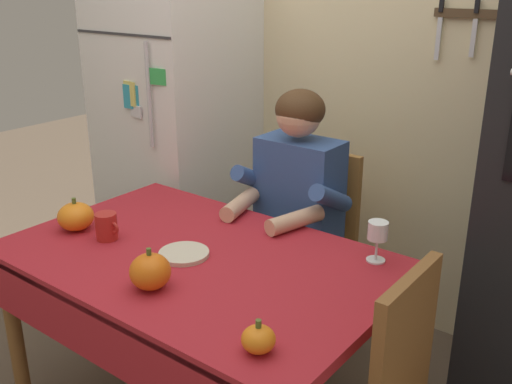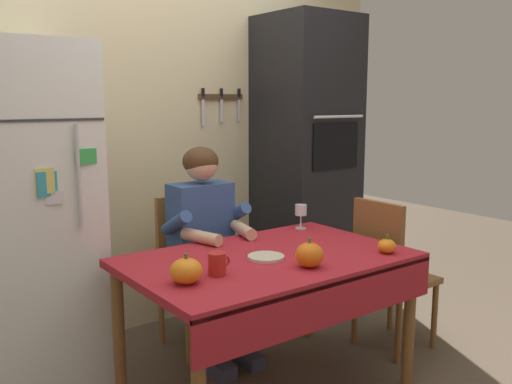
{
  "view_description": "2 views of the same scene",
  "coord_description": "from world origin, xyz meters",
  "px_view_note": "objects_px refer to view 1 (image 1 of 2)",
  "views": [
    {
      "loc": [
        1.31,
        -1.27,
        1.68
      ],
      "look_at": [
        0.14,
        0.25,
        0.97
      ],
      "focal_mm": 41.04,
      "sensor_mm": 36.0,
      "label": 1
    },
    {
      "loc": [
        -1.64,
        -2.01,
        1.51
      ],
      "look_at": [
        -0.03,
        0.16,
        1.06
      ],
      "focal_mm": 38.66,
      "sensor_mm": 36.0,
      "label": 2
    }
  ],
  "objects_px": {
    "dining_table": "(195,278)",
    "seated_person": "(290,208)",
    "chair_behind_person": "(312,241)",
    "pumpkin_large": "(258,339)",
    "wine_glass": "(378,233)",
    "pumpkin_medium": "(76,216)",
    "serving_tray": "(184,254)",
    "pumpkin_small": "(150,271)",
    "refrigerator": "(177,127)",
    "coffee_mug": "(107,226)"
  },
  "relations": [
    {
      "from": "chair_behind_person",
      "to": "serving_tray",
      "type": "relative_size",
      "value": 5.14
    },
    {
      "from": "refrigerator",
      "to": "seated_person",
      "type": "relative_size",
      "value": 1.45
    },
    {
      "from": "seated_person",
      "to": "serving_tray",
      "type": "bearing_deg",
      "value": -93.55
    },
    {
      "from": "refrigerator",
      "to": "coffee_mug",
      "type": "relative_size",
      "value": 16.43
    },
    {
      "from": "coffee_mug",
      "to": "refrigerator",
      "type": "bearing_deg",
      "value": 121.01
    },
    {
      "from": "dining_table",
      "to": "pumpkin_large",
      "type": "xyz_separation_m",
      "value": [
        0.52,
        -0.3,
        0.12
      ]
    },
    {
      "from": "pumpkin_medium",
      "to": "serving_tray",
      "type": "height_order",
      "value": "pumpkin_medium"
    },
    {
      "from": "refrigerator",
      "to": "serving_tray",
      "type": "height_order",
      "value": "refrigerator"
    },
    {
      "from": "refrigerator",
      "to": "serving_tray",
      "type": "xyz_separation_m",
      "value": [
        0.91,
        -0.89,
        -0.15
      ]
    },
    {
      "from": "refrigerator",
      "to": "coffee_mug",
      "type": "distance_m",
      "value": 1.13
    },
    {
      "from": "dining_table",
      "to": "pumpkin_medium",
      "type": "relative_size",
      "value": 9.93
    },
    {
      "from": "coffee_mug",
      "to": "pumpkin_medium",
      "type": "height_order",
      "value": "pumpkin_medium"
    },
    {
      "from": "dining_table",
      "to": "seated_person",
      "type": "height_order",
      "value": "seated_person"
    },
    {
      "from": "chair_behind_person",
      "to": "pumpkin_large",
      "type": "height_order",
      "value": "chair_behind_person"
    },
    {
      "from": "chair_behind_person",
      "to": "serving_tray",
      "type": "height_order",
      "value": "chair_behind_person"
    },
    {
      "from": "coffee_mug",
      "to": "pumpkin_large",
      "type": "distance_m",
      "value": 0.91
    },
    {
      "from": "refrigerator",
      "to": "wine_glass",
      "type": "height_order",
      "value": "refrigerator"
    },
    {
      "from": "pumpkin_medium",
      "to": "pumpkin_small",
      "type": "xyz_separation_m",
      "value": [
        0.58,
        -0.14,
        0.0
      ]
    },
    {
      "from": "refrigerator",
      "to": "dining_table",
      "type": "distance_m",
      "value": 1.32
    },
    {
      "from": "dining_table",
      "to": "pumpkin_small",
      "type": "xyz_separation_m",
      "value": [
        0.04,
        -0.24,
        0.14
      ]
    },
    {
      "from": "serving_tray",
      "to": "pumpkin_small",
      "type": "bearing_deg",
      "value": -71.18
    },
    {
      "from": "coffee_mug",
      "to": "pumpkin_medium",
      "type": "distance_m",
      "value": 0.17
    },
    {
      "from": "pumpkin_large",
      "to": "wine_glass",
      "type": "bearing_deg",
      "value": 89.49
    },
    {
      "from": "seated_person",
      "to": "wine_glass",
      "type": "xyz_separation_m",
      "value": [
        0.52,
        -0.23,
        0.11
      ]
    },
    {
      "from": "pumpkin_small",
      "to": "chair_behind_person",
      "type": "bearing_deg",
      "value": 92.23
    },
    {
      "from": "pumpkin_small",
      "to": "seated_person",
      "type": "bearing_deg",
      "value": 92.72
    },
    {
      "from": "refrigerator",
      "to": "pumpkin_large",
      "type": "relative_size",
      "value": 18.73
    },
    {
      "from": "wine_glass",
      "to": "pumpkin_medium",
      "type": "xyz_separation_m",
      "value": [
        -1.06,
        -0.47,
        -0.05
      ]
    },
    {
      "from": "coffee_mug",
      "to": "serving_tray",
      "type": "distance_m",
      "value": 0.34
    },
    {
      "from": "pumpkin_large",
      "to": "pumpkin_small",
      "type": "height_order",
      "value": "pumpkin_small"
    },
    {
      "from": "chair_behind_person",
      "to": "coffee_mug",
      "type": "height_order",
      "value": "chair_behind_person"
    },
    {
      "from": "dining_table",
      "to": "pumpkin_small",
      "type": "relative_size",
      "value": 10.01
    },
    {
      "from": "refrigerator",
      "to": "seated_person",
      "type": "xyz_separation_m",
      "value": [
        0.95,
        -0.28,
        -0.16
      ]
    },
    {
      "from": "refrigerator",
      "to": "pumpkin_small",
      "type": "distance_m",
      "value": 1.5
    },
    {
      "from": "pumpkin_large",
      "to": "pumpkin_medium",
      "type": "xyz_separation_m",
      "value": [
        -1.05,
        0.2,
        0.02
      ]
    },
    {
      "from": "chair_behind_person",
      "to": "pumpkin_large",
      "type": "bearing_deg",
      "value": -64.65
    },
    {
      "from": "dining_table",
      "to": "pumpkin_small",
      "type": "height_order",
      "value": "pumpkin_small"
    },
    {
      "from": "coffee_mug",
      "to": "pumpkin_large",
      "type": "xyz_separation_m",
      "value": [
        0.89,
        -0.21,
        -0.01
      ]
    },
    {
      "from": "pumpkin_large",
      "to": "seated_person",
      "type": "bearing_deg",
      "value": 119.81
    },
    {
      "from": "dining_table",
      "to": "wine_glass",
      "type": "relative_size",
      "value": 9.43
    },
    {
      "from": "dining_table",
      "to": "coffee_mug",
      "type": "relative_size",
      "value": 12.78
    },
    {
      "from": "coffee_mug",
      "to": "pumpkin_medium",
      "type": "relative_size",
      "value": 0.78
    },
    {
      "from": "refrigerator",
      "to": "chair_behind_person",
      "type": "xyz_separation_m",
      "value": [
        0.95,
        -0.09,
        -0.39
      ]
    },
    {
      "from": "wine_glass",
      "to": "seated_person",
      "type": "bearing_deg",
      "value": 156.07
    },
    {
      "from": "dining_table",
      "to": "seated_person",
      "type": "distance_m",
      "value": 0.61
    },
    {
      "from": "chair_behind_person",
      "to": "pumpkin_small",
      "type": "distance_m",
      "value": 1.07
    },
    {
      "from": "wine_glass",
      "to": "serving_tray",
      "type": "height_order",
      "value": "wine_glass"
    },
    {
      "from": "chair_behind_person",
      "to": "serving_tray",
      "type": "xyz_separation_m",
      "value": [
        -0.04,
        -0.8,
        0.24
      ]
    },
    {
      "from": "wine_glass",
      "to": "pumpkin_large",
      "type": "bearing_deg",
      "value": -90.51
    },
    {
      "from": "wine_glass",
      "to": "pumpkin_medium",
      "type": "distance_m",
      "value": 1.16
    }
  ]
}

